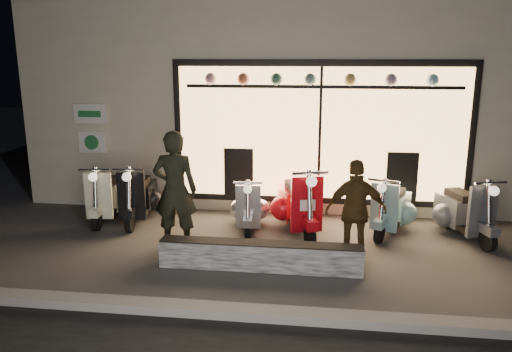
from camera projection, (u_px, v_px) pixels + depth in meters
The scene contains 12 objects.
ground at pixel (264, 252), 7.68m from camera, with size 40.00×40.00×0.00m, color #383533.
kerb at pixel (245, 313), 5.74m from camera, with size 40.00×0.25×0.12m, color slate.
shop_building at pixel (288, 91), 11.99m from camera, with size 10.20×6.23×4.20m.
graffiti_barrier at pixel (260, 256), 7.01m from camera, with size 2.85×0.28×0.40m, color black.
scooter_silver at pixel (249, 206), 8.75m from camera, with size 0.49×1.30×0.92m.
scooter_red at pixel (298, 204), 8.58m from camera, with size 0.81×1.61×1.15m.
scooter_black at pixel (140, 196), 9.18m from camera, with size 0.58×1.48×1.05m.
scooter_cream at pixel (108, 196), 9.23m from camera, with size 0.58×1.45×1.03m.
scooter_blue at pixel (392, 208), 8.56m from camera, with size 0.79×1.36×0.99m.
scooter_grey at pixel (461, 211), 8.34m from camera, with size 0.75×1.45×1.04m.
man at pixel (175, 190), 7.66m from camera, with size 0.68×0.44×1.86m, color black.
woman at pixel (356, 211), 7.20m from camera, with size 0.89×0.37×1.51m, color #543A1A.
Camera 1 is at (0.80, -7.15, 2.94)m, focal length 35.00 mm.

